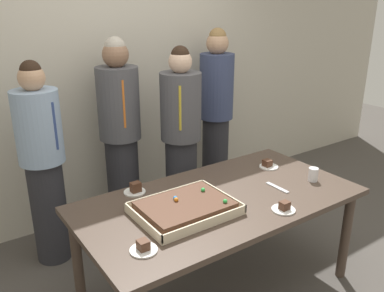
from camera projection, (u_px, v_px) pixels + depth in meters
ground_plane at (217, 288)px, 2.95m from camera, size 12.00×12.00×0.00m
interior_back_panel at (113, 58)px, 3.68m from camera, size 8.00×0.12×3.00m
party_table at (219, 208)px, 2.73m from camera, size 1.90×0.99×0.75m
sheet_cake at (185, 208)px, 2.50m from camera, size 0.61×0.46×0.10m
plated_slice_near_left at (135, 189)px, 2.76m from camera, size 0.15×0.15×0.08m
plated_slice_near_right at (284, 208)px, 2.53m from camera, size 0.15×0.15×0.06m
plated_slice_far_left at (143, 248)px, 2.12m from camera, size 0.15×0.15×0.06m
plated_slice_far_right at (268, 165)px, 3.19m from camera, size 0.15×0.15×0.06m
drink_cup_nearest at (313, 174)px, 2.94m from camera, size 0.07×0.07×0.10m
cake_server_utensil at (277, 188)px, 2.84m from camera, size 0.03×0.20×0.01m
person_serving_front at (181, 139)px, 3.52m from camera, size 0.35×0.35×1.65m
person_green_shirt_behind at (121, 134)px, 3.50m from camera, size 0.36×0.36×1.73m
person_striped_tie_right at (216, 113)px, 4.09m from camera, size 0.34×0.34×1.75m
person_far_right_suit at (43, 164)px, 3.05m from camera, size 0.34×0.34×1.61m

